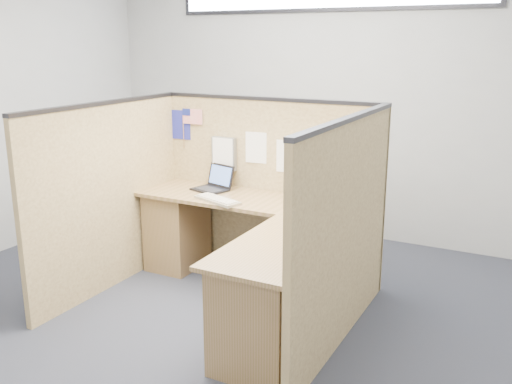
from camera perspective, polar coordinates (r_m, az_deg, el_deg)
The scene contains 13 objects.
floor at distance 4.39m, azimuth -4.75°, elevation -12.00°, with size 5.00×5.00×0.00m, color #21232F.
wall_back at distance 5.97m, azimuth 6.73°, elevation 9.17°, with size 5.00×5.00×0.00m, color #A4A6AA.
cubicle_partitions at distance 4.45m, azimuth -2.02°, elevation -0.96°, with size 2.06×1.83×1.53m.
l_desk at distance 4.37m, azimuth -0.79°, elevation -6.45°, with size 1.95×1.75×0.73m.
laptop at distance 4.97m, azimuth -4.31°, elevation 0.86°, with size 0.34×0.35×0.21m.
keyboard at distance 4.60m, azimuth -3.89°, elevation -0.78°, with size 0.46×0.28×0.03m.
mouse at distance 4.25m, azimuth 7.80°, elevation -2.09°, with size 0.10×0.06×0.04m, color #B5B6BA.
hand_forearm at distance 4.12m, azimuth 7.30°, elevation -2.40°, with size 0.11×0.37×0.08m.
blue_poster at distance 5.27m, azimuth -7.51°, elevation 6.68°, with size 0.20×0.00×0.26m, color navy.
american_flag at distance 5.19m, azimuth -6.60°, elevation 7.38°, with size 0.21×0.01×0.36m.
file_holder at distance 5.03m, azimuth -3.22°, elevation 3.86°, with size 0.23×0.05×0.29m.
paper_left at distance 4.89m, azimuth 0.09°, elevation 4.45°, with size 0.21×0.00×0.27m, color white.
paper_right at distance 4.77m, azimuth 3.23°, elevation 3.55°, with size 0.21×0.00×0.27m, color white.
Camera 1 is at (2.13, -3.29, 1.98)m, focal length 40.00 mm.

